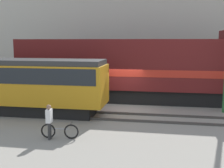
# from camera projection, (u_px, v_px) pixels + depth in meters

# --- Properties ---
(ground_plane) EXTENTS (120.00, 120.00, 0.00)m
(ground_plane) POSITION_uv_depth(u_px,v_px,m) (121.00, 109.00, 18.18)
(ground_plane) COLOR gray
(track_near) EXTENTS (60.00, 1.51, 0.14)m
(track_near) POSITION_uv_depth(u_px,v_px,m) (117.00, 116.00, 16.23)
(track_near) COLOR #47423D
(track_near) RESTS_ON ground
(track_far) EXTENTS (60.00, 1.51, 0.14)m
(track_far) POSITION_uv_depth(u_px,v_px,m) (127.00, 100.00, 20.81)
(track_far) COLOR #47423D
(track_far) RESTS_ON ground
(building_backdrop) EXTENTS (45.47, 6.00, 10.36)m
(building_backdrop) POSITION_uv_depth(u_px,v_px,m) (138.00, 33.00, 28.64)
(building_backdrop) COLOR beige
(building_backdrop) RESTS_ON ground
(freight_locomotive) EXTENTS (17.57, 3.04, 5.11)m
(freight_locomotive) POSITION_uv_depth(u_px,v_px,m) (139.00, 69.00, 20.31)
(freight_locomotive) COLOR black
(freight_locomotive) RESTS_ON ground
(streetcar) EXTENTS (11.40, 2.54, 3.31)m
(streetcar) POSITION_uv_depth(u_px,v_px,m) (13.00, 82.00, 17.06)
(streetcar) COLOR black
(streetcar) RESTS_ON ground
(bicycle) EXTENTS (1.75, 0.44, 0.74)m
(bicycle) POSITION_uv_depth(u_px,v_px,m) (60.00, 131.00, 12.71)
(bicycle) COLOR black
(bicycle) RESTS_ON ground
(person) EXTENTS (0.25, 0.38, 1.60)m
(person) POSITION_uv_depth(u_px,v_px,m) (49.00, 119.00, 12.51)
(person) COLOR #333333
(person) RESTS_ON ground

